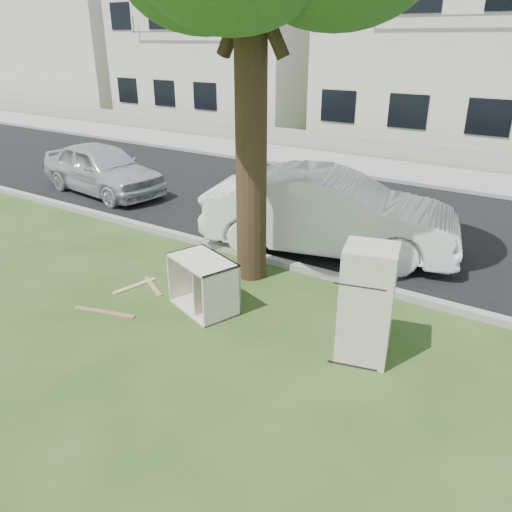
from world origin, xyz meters
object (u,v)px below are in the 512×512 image
Objects in this scene: cabinet at (203,284)px; car_left at (102,168)px; fridge at (366,304)px; car_center at (330,213)px.

car_left reaches higher than cabinet.
fridge is 1.48× the size of cabinet.
car_left is at bearing 72.46° from car_center.
car_left is (-6.52, 3.63, 0.26)m from cabinet.
car_left is at bearing 170.26° from cabinet.
fridge is at bearing -161.53° from car_center.
car_center reaches higher than fridge.
fridge reaches higher than cabinet.
car_center reaches higher than car_left.
cabinet is 0.22× the size of car_center.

